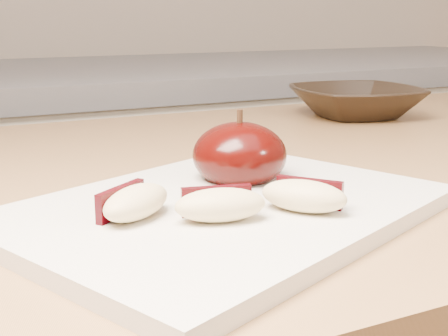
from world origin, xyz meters
name	(u,v)px	position (x,y,z in m)	size (l,w,h in m)	color
back_cabinet	(88,289)	(0.00, 1.20, 0.47)	(2.40, 0.62, 0.94)	silver
cutting_board	(224,210)	(-0.10, 0.36, 0.91)	(0.31, 0.22, 0.01)	beige
apple_half	(240,155)	(-0.06, 0.41, 0.93)	(0.08, 0.08, 0.06)	black
apple_wedge_a	(134,202)	(-0.17, 0.35, 0.92)	(0.07, 0.06, 0.02)	beige
apple_wedge_b	(220,204)	(-0.12, 0.32, 0.92)	(0.07, 0.04, 0.02)	beige
apple_wedge_c	(304,195)	(-0.06, 0.31, 0.92)	(0.06, 0.07, 0.02)	beige
bowl	(356,102)	(0.27, 0.67, 0.92)	(0.18, 0.18, 0.04)	black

